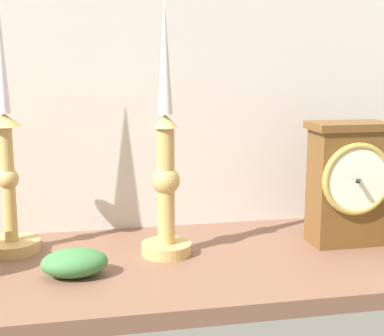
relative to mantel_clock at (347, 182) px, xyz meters
The scene contains 6 objects.
ground_plane 30.39cm from the mantel_clock, behind, with size 100.00×36.00×2.40cm, color brown.
back_wall 39.48cm from the mantel_clock, 149.39° to the left, with size 120.00×2.00×65.00cm, color silver.
mantel_clock is the anchor object (origin of this frame).
candlestick_tall_left 53.62cm from the mantel_clock, behind, with size 8.72×8.72×41.74cm.
candlestick_tall_center 29.62cm from the mantel_clock, behind, with size 7.82×7.82×39.02cm.
ivy_sprig 44.66cm from the mantel_clock, behind, with size 9.30×6.51×3.94cm.
Camera 1 is at (-14.64, -81.92, 30.24)cm, focal length 53.91 mm.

